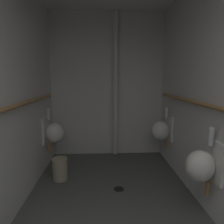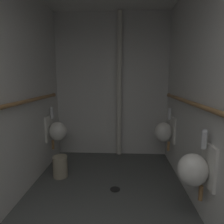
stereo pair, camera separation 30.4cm
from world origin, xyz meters
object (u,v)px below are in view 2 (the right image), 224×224
(urinal_left_mid, at_px, (57,130))
(waste_bin, at_px, (60,166))
(urinal_right_mid, at_px, (195,169))
(standpipe_back_wall, at_px, (119,87))
(urinal_right_far, at_px, (165,131))
(floor_drain, at_px, (115,189))

(urinal_left_mid, height_order, waste_bin, urinal_left_mid)
(urinal_right_mid, xyz_separation_m, standpipe_back_wall, (-0.79, 1.86, 0.75))
(urinal_right_far, distance_m, standpipe_back_wall, 1.18)
(standpipe_back_wall, bearing_deg, urinal_right_far, -30.10)
(urinal_left_mid, bearing_deg, waste_bin, -67.05)
(urinal_left_mid, distance_m, waste_bin, 0.66)
(standpipe_back_wall, xyz_separation_m, floor_drain, (-0.03, -1.25, -1.37))
(standpipe_back_wall, relative_size, waste_bin, 8.09)
(standpipe_back_wall, height_order, waste_bin, standpipe_back_wall)
(urinal_right_mid, bearing_deg, floor_drain, 143.31)
(urinal_left_mid, xyz_separation_m, waste_bin, (0.19, -0.44, -0.46))
(urinal_right_far, relative_size, floor_drain, 5.39)
(urinal_left_mid, distance_m, urinal_right_far, 1.88)
(urinal_right_far, xyz_separation_m, waste_bin, (-1.69, -0.47, -0.46))
(waste_bin, bearing_deg, standpipe_back_wall, 45.77)
(urinal_right_mid, bearing_deg, waste_bin, 151.14)
(standpipe_back_wall, distance_m, waste_bin, 1.77)
(urinal_right_mid, height_order, urinal_right_far, same)
(floor_drain, relative_size, waste_bin, 0.42)
(urinal_right_far, bearing_deg, urinal_right_mid, -90.00)
(urinal_left_mid, bearing_deg, floor_drain, -35.65)
(urinal_right_far, xyz_separation_m, floor_drain, (-0.82, -0.79, -0.62))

